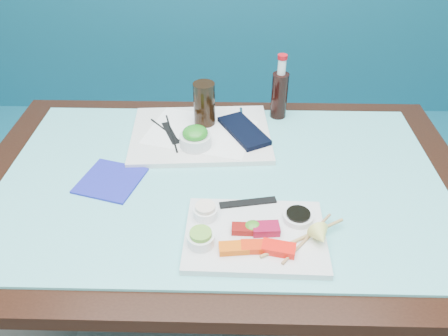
{
  "coord_description": "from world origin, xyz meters",
  "views": [
    {
      "loc": [
        0.03,
        0.5,
        1.52
      ],
      "look_at": [
        0.01,
        1.44,
        0.8
      ],
      "focal_mm": 35.0,
      "sensor_mm": 36.0,
      "label": 1
    }
  ],
  "objects_px": {
    "serving_tray": "(201,134)",
    "cola_bottle_body": "(279,96)",
    "dining_table": "(222,202)",
    "cola_glass": "(204,104)",
    "seaweed_bowl": "(196,140)",
    "sashimi_plate": "(255,236)",
    "blue_napkin": "(111,180)",
    "booth_bench": "(227,132)"
  },
  "relations": [
    {
      "from": "serving_tray",
      "to": "cola_bottle_body",
      "type": "relative_size",
      "value": 2.8
    },
    {
      "from": "dining_table",
      "to": "cola_bottle_body",
      "type": "xyz_separation_m",
      "value": [
        0.18,
        0.34,
        0.17
      ]
    },
    {
      "from": "cola_glass",
      "to": "seaweed_bowl",
      "type": "bearing_deg",
      "value": -98.75
    },
    {
      "from": "sashimi_plate",
      "to": "serving_tray",
      "type": "bearing_deg",
      "value": 110.94
    },
    {
      "from": "cola_bottle_body",
      "to": "blue_napkin",
      "type": "distance_m",
      "value": 0.61
    },
    {
      "from": "cola_glass",
      "to": "sashimi_plate",
      "type": "bearing_deg",
      "value": -73.3
    },
    {
      "from": "cola_bottle_body",
      "to": "blue_napkin",
      "type": "relative_size",
      "value": 0.98
    },
    {
      "from": "sashimi_plate",
      "to": "cola_bottle_body",
      "type": "distance_m",
      "value": 0.58
    },
    {
      "from": "booth_bench",
      "to": "dining_table",
      "type": "xyz_separation_m",
      "value": [
        0.0,
        -0.84,
        0.29
      ]
    },
    {
      "from": "seaweed_bowl",
      "to": "blue_napkin",
      "type": "xyz_separation_m",
      "value": [
        -0.22,
        -0.16,
        -0.03
      ]
    },
    {
      "from": "booth_bench",
      "to": "cola_bottle_body",
      "type": "xyz_separation_m",
      "value": [
        0.18,
        -0.5,
        0.46
      ]
    },
    {
      "from": "sashimi_plate",
      "to": "seaweed_bowl",
      "type": "bearing_deg",
      "value": 115.97
    },
    {
      "from": "cola_bottle_body",
      "to": "blue_napkin",
      "type": "bearing_deg",
      "value": -143.12
    },
    {
      "from": "serving_tray",
      "to": "cola_glass",
      "type": "height_order",
      "value": "cola_glass"
    },
    {
      "from": "serving_tray",
      "to": "seaweed_bowl",
      "type": "relative_size",
      "value": 4.52
    },
    {
      "from": "booth_bench",
      "to": "dining_table",
      "type": "height_order",
      "value": "booth_bench"
    },
    {
      "from": "booth_bench",
      "to": "sashimi_plate",
      "type": "bearing_deg",
      "value": -85.39
    },
    {
      "from": "booth_bench",
      "to": "seaweed_bowl",
      "type": "distance_m",
      "value": 0.82
    },
    {
      "from": "dining_table",
      "to": "cola_glass",
      "type": "xyz_separation_m",
      "value": [
        -0.06,
        0.26,
        0.18
      ]
    },
    {
      "from": "serving_tray",
      "to": "cola_glass",
      "type": "xyz_separation_m",
      "value": [
        0.01,
        0.05,
        0.08
      ]
    },
    {
      "from": "booth_bench",
      "to": "serving_tray",
      "type": "bearing_deg",
      "value": -96.44
    },
    {
      "from": "serving_tray",
      "to": "seaweed_bowl",
      "type": "height_order",
      "value": "seaweed_bowl"
    },
    {
      "from": "booth_bench",
      "to": "cola_glass",
      "type": "distance_m",
      "value": 0.75
    },
    {
      "from": "serving_tray",
      "to": "cola_glass",
      "type": "bearing_deg",
      "value": 75.9
    },
    {
      "from": "dining_table",
      "to": "cola_glass",
      "type": "distance_m",
      "value": 0.32
    },
    {
      "from": "sashimi_plate",
      "to": "cola_bottle_body",
      "type": "height_order",
      "value": "cola_bottle_body"
    },
    {
      "from": "dining_table",
      "to": "booth_bench",
      "type": "bearing_deg",
      "value": 90.0
    },
    {
      "from": "seaweed_bowl",
      "to": "cola_glass",
      "type": "height_order",
      "value": "cola_glass"
    },
    {
      "from": "booth_bench",
      "to": "blue_napkin",
      "type": "relative_size",
      "value": 19.05
    },
    {
      "from": "seaweed_bowl",
      "to": "cola_bottle_body",
      "type": "bearing_deg",
      "value": 38.59
    },
    {
      "from": "booth_bench",
      "to": "seaweed_bowl",
      "type": "height_order",
      "value": "booth_bench"
    },
    {
      "from": "dining_table",
      "to": "sashimi_plate",
      "type": "xyz_separation_m",
      "value": [
        0.09,
        -0.23,
        0.1
      ]
    },
    {
      "from": "booth_bench",
      "to": "serving_tray",
      "type": "relative_size",
      "value": 6.95
    },
    {
      "from": "dining_table",
      "to": "blue_napkin",
      "type": "bearing_deg",
      "value": -175.81
    },
    {
      "from": "cola_glass",
      "to": "blue_napkin",
      "type": "height_order",
      "value": "cola_glass"
    },
    {
      "from": "booth_bench",
      "to": "cola_glass",
      "type": "height_order",
      "value": "booth_bench"
    },
    {
      "from": "dining_table",
      "to": "sashimi_plate",
      "type": "bearing_deg",
      "value": -69.29
    },
    {
      "from": "serving_tray",
      "to": "blue_napkin",
      "type": "xyz_separation_m",
      "value": [
        -0.23,
        -0.23,
        -0.0
      ]
    },
    {
      "from": "seaweed_bowl",
      "to": "blue_napkin",
      "type": "distance_m",
      "value": 0.27
    },
    {
      "from": "dining_table",
      "to": "seaweed_bowl",
      "type": "xyz_separation_m",
      "value": [
        -0.08,
        0.13,
        0.13
      ]
    },
    {
      "from": "serving_tray",
      "to": "blue_napkin",
      "type": "distance_m",
      "value": 0.33
    },
    {
      "from": "seaweed_bowl",
      "to": "cola_glass",
      "type": "distance_m",
      "value": 0.14
    }
  ]
}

